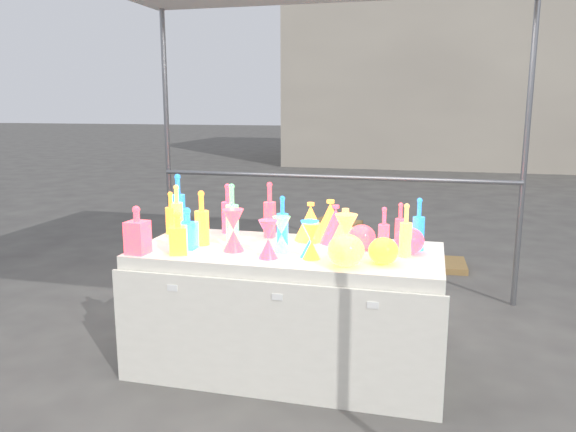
% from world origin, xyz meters
% --- Properties ---
extents(ground, '(80.00, 80.00, 0.00)m').
position_xyz_m(ground, '(0.00, 0.00, 0.00)').
color(ground, '#64625D').
rests_on(ground, ground).
extents(display_table, '(1.84, 0.83, 0.75)m').
position_xyz_m(display_table, '(0.00, -0.01, 0.37)').
color(display_table, white).
rests_on(display_table, ground).
extents(background_building, '(14.00, 6.00, 6.00)m').
position_xyz_m(background_building, '(4.00, 14.00, 3.00)').
color(background_building, '#BAAF9B').
rests_on(background_building, ground).
extents(cardboard_box_closed, '(0.57, 0.47, 0.36)m').
position_xyz_m(cardboard_box_closed, '(-0.17, 2.75, 0.18)').
color(cardboard_box_closed, '#9A7645').
rests_on(cardboard_box_closed, ground).
extents(cardboard_box_flat, '(0.72, 0.53, 0.06)m').
position_xyz_m(cardboard_box_flat, '(0.84, 2.46, 0.03)').
color(cardboard_box_flat, '#9A7645').
rests_on(cardboard_box_flat, ground).
extents(bottle_0, '(0.08, 0.08, 0.28)m').
position_xyz_m(bottle_0, '(-0.85, 0.20, 0.89)').
color(bottle_0, red).
rests_on(bottle_0, display_table).
extents(bottle_1, '(0.11, 0.11, 0.39)m').
position_xyz_m(bottle_1, '(-0.85, 0.32, 0.94)').
color(bottle_1, '#1A9138').
rests_on(bottle_1, display_table).
extents(bottle_2, '(0.09, 0.09, 0.36)m').
position_xyz_m(bottle_2, '(-0.19, 0.27, 0.93)').
color(bottle_2, orange).
rests_on(bottle_2, display_table).
extents(bottle_3, '(0.09, 0.09, 0.33)m').
position_xyz_m(bottle_3, '(-0.50, 0.32, 0.92)').
color(bottle_3, '#212BC3').
rests_on(bottle_3, display_table).
extents(bottle_4, '(0.08, 0.08, 0.33)m').
position_xyz_m(bottle_4, '(-0.81, 0.22, 0.91)').
color(bottle_4, '#158969').
rests_on(bottle_4, display_table).
extents(bottle_5, '(0.10, 0.10, 0.37)m').
position_xyz_m(bottle_5, '(-0.38, 0.08, 0.93)').
color(bottle_5, '#A92182').
rests_on(bottle_5, display_table).
extents(bottle_6, '(0.11, 0.11, 0.34)m').
position_xyz_m(bottle_6, '(-0.53, -0.03, 0.92)').
color(bottle_6, red).
rests_on(bottle_6, display_table).
extents(bottle_7, '(0.09, 0.09, 0.30)m').
position_xyz_m(bottle_7, '(-0.06, 0.10, 0.90)').
color(bottle_7, '#1A9138').
rests_on(bottle_7, display_table).
extents(decanter_0, '(0.13, 0.13, 0.25)m').
position_xyz_m(decanter_0, '(-0.58, -0.26, 0.87)').
color(decanter_0, red).
rests_on(decanter_0, display_table).
extents(decanter_1, '(0.12, 0.12, 0.28)m').
position_xyz_m(decanter_1, '(-0.81, -0.31, 0.89)').
color(decanter_1, orange).
rests_on(decanter_1, display_table).
extents(decanter_2, '(0.10, 0.10, 0.25)m').
position_xyz_m(decanter_2, '(-0.58, -0.14, 0.87)').
color(decanter_2, '#1A9138').
rests_on(decanter_2, display_table).
extents(hourglass_0, '(0.14, 0.14, 0.25)m').
position_xyz_m(hourglass_0, '(-0.30, -0.12, 0.87)').
color(hourglass_0, orange).
rests_on(hourglass_0, display_table).
extents(hourglass_1, '(0.12, 0.12, 0.22)m').
position_xyz_m(hourglass_1, '(-0.06, -0.22, 0.86)').
color(hourglass_1, '#212BC3').
rests_on(hourglass_1, display_table).
extents(hourglass_2, '(0.13, 0.13, 0.25)m').
position_xyz_m(hourglass_2, '(0.37, -0.14, 0.88)').
color(hourglass_2, '#158969').
rests_on(hourglass_2, display_table).
extents(hourglass_3, '(0.13, 0.13, 0.21)m').
position_xyz_m(hourglass_3, '(-0.02, -0.08, 0.86)').
color(hourglass_3, '#A92182').
rests_on(hourglass_3, display_table).
extents(hourglass_4, '(0.12, 0.12, 0.20)m').
position_xyz_m(hourglass_4, '(0.18, -0.18, 0.85)').
color(hourglass_4, red).
rests_on(hourglass_4, display_table).
extents(hourglass_5, '(0.12, 0.12, 0.21)m').
position_xyz_m(hourglass_5, '(0.16, -0.15, 0.85)').
color(hourglass_5, '#1A9138').
rests_on(hourglass_5, display_table).
extents(globe_0, '(0.21, 0.21, 0.13)m').
position_xyz_m(globe_0, '(0.58, -0.19, 0.81)').
color(globe_0, red).
rests_on(globe_0, display_table).
extents(globe_1, '(0.25, 0.25, 0.16)m').
position_xyz_m(globe_1, '(0.39, -0.28, 0.83)').
color(globe_1, '#158969').
rests_on(globe_1, display_table).
extents(globe_2, '(0.21, 0.21, 0.13)m').
position_xyz_m(globe_2, '(0.42, 0.10, 0.82)').
color(globe_2, orange).
rests_on(globe_2, display_table).
extents(globe_3, '(0.17, 0.17, 0.14)m').
position_xyz_m(globe_3, '(0.70, 0.07, 0.82)').
color(globe_3, '#212BC3').
rests_on(globe_3, display_table).
extents(lampshade_0, '(0.23, 0.23, 0.24)m').
position_xyz_m(lampshade_0, '(0.08, 0.25, 0.87)').
color(lampshade_0, '#E5FA34').
rests_on(lampshade_0, display_table).
extents(lampshade_1, '(0.23, 0.23, 0.26)m').
position_xyz_m(lampshade_1, '(0.20, 0.28, 0.88)').
color(lampshade_1, '#E5FA34').
rests_on(lampshade_1, display_table).
extents(lampshade_2, '(0.26, 0.26, 0.24)m').
position_xyz_m(lampshade_2, '(0.25, 0.22, 0.87)').
color(lampshade_2, '#212BC3').
rests_on(lampshade_2, display_table).
extents(lampshade_3, '(0.22, 0.22, 0.23)m').
position_xyz_m(lampshade_3, '(0.32, 0.15, 0.87)').
color(lampshade_3, '#158969').
rests_on(lampshade_3, display_table).
extents(bottle_8, '(0.09, 0.09, 0.31)m').
position_xyz_m(bottle_8, '(0.75, 0.16, 0.91)').
color(bottle_8, '#1A9138').
rests_on(bottle_8, display_table).
extents(bottle_9, '(0.07, 0.07, 0.27)m').
position_xyz_m(bottle_9, '(0.64, 0.22, 0.88)').
color(bottle_9, orange).
rests_on(bottle_9, display_table).
extents(bottle_10, '(0.08, 0.08, 0.28)m').
position_xyz_m(bottle_10, '(0.56, 0.00, 0.89)').
color(bottle_10, '#212BC3').
rests_on(bottle_10, display_table).
extents(bottle_11, '(0.08, 0.08, 0.30)m').
position_xyz_m(bottle_11, '(0.68, 0.00, 0.90)').
color(bottle_11, '#158969').
rests_on(bottle_11, display_table).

